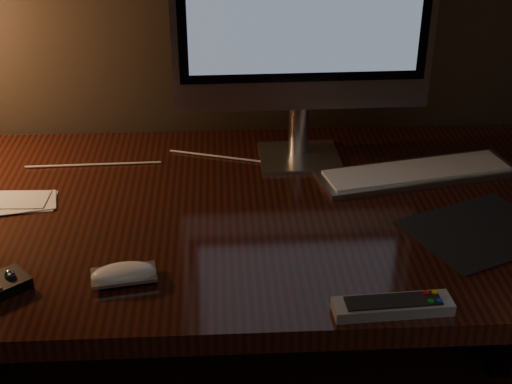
{
  "coord_description": "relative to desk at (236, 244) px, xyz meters",
  "views": [
    {
      "loc": [
        -0.03,
        0.66,
        1.43
      ],
      "look_at": [
        0.03,
        1.73,
        0.85
      ],
      "focal_mm": 50.0,
      "sensor_mm": 36.0,
      "label": 1
    }
  ],
  "objects": [
    {
      "name": "desk",
      "position": [
        0.0,
        0.0,
        0.0
      ],
      "size": [
        1.6,
        0.75,
        0.75
      ],
      "color": "black",
      "rests_on": "ground"
    },
    {
      "name": "monitor",
      "position": [
        0.14,
        0.13,
        0.46
      ],
      "size": [
        0.53,
        0.16,
        0.56
      ],
      "rotation": [
        0.0,
        0.0,
        0.02
      ],
      "color": "silver",
      "rests_on": "desk"
    },
    {
      "name": "keyboard",
      "position": [
        0.38,
        0.04,
        0.14
      ],
      "size": [
        0.43,
        0.2,
        0.02
      ],
      "primitive_type": "cube",
      "rotation": [
        0.0,
        0.0,
        0.2
      ],
      "color": "silver",
      "rests_on": "desk"
    },
    {
      "name": "mousepad",
      "position": [
        0.44,
        -0.18,
        0.13
      ],
      "size": [
        0.31,
        0.28,
        0.0
      ],
      "primitive_type": "cube",
      "rotation": [
        0.0,
        0.0,
        0.41
      ],
      "color": "black",
      "rests_on": "desk"
    },
    {
      "name": "mouse",
      "position": [
        -0.19,
        -0.3,
        0.14
      ],
      "size": [
        0.11,
        0.07,
        0.02
      ],
      "primitive_type": "ellipsoid",
      "rotation": [
        0.0,
        0.0,
        0.16
      ],
      "color": "white",
      "rests_on": "desk"
    },
    {
      "name": "tv_remote",
      "position": [
        0.23,
        -0.41,
        0.14
      ],
      "size": [
        0.19,
        0.06,
        0.02
      ],
      "rotation": [
        0.0,
        0.0,
        0.06
      ],
      "color": "gray",
      "rests_on": "desk"
    },
    {
      "name": "papers",
      "position": [
        -0.42,
        -0.03,
        0.13
      ],
      "size": [
        0.13,
        0.09,
        0.01
      ],
      "primitive_type": "cube",
      "rotation": [
        0.0,
        0.0,
        0.07
      ],
      "color": "white",
      "rests_on": "desk"
    },
    {
      "name": "cable",
      "position": [
        -0.16,
        0.13,
        0.13
      ],
      "size": [
        0.55,
        0.11,
        0.0
      ],
      "primitive_type": "cylinder",
      "rotation": [
        0.0,
        1.57,
        -0.18
      ],
      "color": "white",
      "rests_on": "desk"
    }
  ]
}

